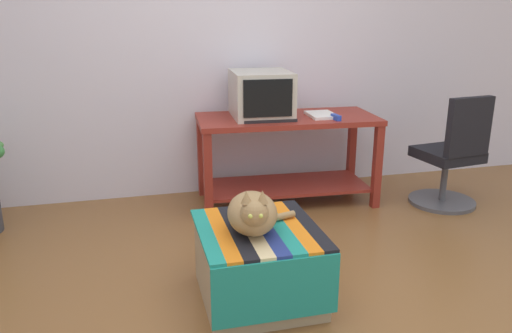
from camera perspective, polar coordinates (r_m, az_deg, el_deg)
ground_plane at (r=2.66m, az=3.21°, el=-16.93°), size 14.00×14.00×0.00m
back_wall at (r=4.20m, az=-5.16°, el=14.53°), size 8.00×0.10×2.60m
desk at (r=4.01m, az=3.49°, el=2.54°), size 1.43×0.70×0.70m
tv_monitor at (r=3.92m, az=0.58°, el=8.10°), size 0.47×0.53×0.35m
keyboard at (r=3.78m, az=1.47°, el=5.33°), size 0.41×0.18×0.02m
book at (r=3.99m, az=7.42°, el=5.80°), size 0.21×0.29×0.02m
ottoman_with_blanket at (r=2.72m, az=0.28°, el=-10.91°), size 0.62×0.69×0.41m
cat at (r=2.54m, az=-0.35°, el=-5.25°), size 0.42×0.41×0.27m
office_chair at (r=4.21m, az=21.24°, el=0.78°), size 0.52×0.52×0.89m
stapler at (r=3.87m, az=9.02°, el=5.51°), size 0.04×0.11×0.04m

